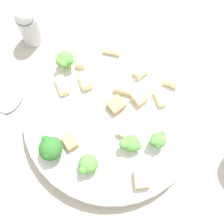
% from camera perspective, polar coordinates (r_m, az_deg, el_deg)
% --- Properties ---
extents(ground_plane, '(2.00, 2.00, 0.00)m').
position_cam_1_polar(ground_plane, '(0.57, -0.00, -1.33)').
color(ground_plane, '#BCB29E').
extents(pasta_bowl, '(0.26, 0.26, 0.03)m').
position_cam_1_polar(pasta_bowl, '(0.55, -0.00, -0.76)').
color(pasta_bowl, silver).
rests_on(pasta_bowl, ground_plane).
extents(broccoli_floret_0, '(0.02, 0.03, 0.03)m').
position_cam_1_polar(broccoli_floret_0, '(0.51, 2.97, -4.87)').
color(broccoli_floret_0, '#9EC175').
rests_on(broccoli_floret_0, pasta_bowl).
extents(broccoli_floret_1, '(0.02, 0.03, 0.03)m').
position_cam_1_polar(broccoli_floret_1, '(0.51, 7.03, -4.31)').
color(broccoli_floret_1, '#93B766').
rests_on(broccoli_floret_1, pasta_bowl).
extents(broccoli_floret_2, '(0.03, 0.03, 0.03)m').
position_cam_1_polar(broccoli_floret_2, '(0.50, -3.66, -7.94)').
color(broccoli_floret_2, '#93B766').
rests_on(broccoli_floret_2, pasta_bowl).
extents(broccoli_floret_3, '(0.03, 0.03, 0.03)m').
position_cam_1_polar(broccoli_floret_3, '(0.55, -7.19, 7.85)').
color(broccoli_floret_3, '#93B766').
rests_on(broccoli_floret_3, pasta_bowl).
extents(broccoli_floret_4, '(0.03, 0.03, 0.04)m').
position_cam_1_polar(broccoli_floret_4, '(0.51, -9.31, -5.47)').
color(broccoli_floret_4, '#93B766').
rests_on(broccoli_floret_4, pasta_bowl).
extents(rigatoni_0, '(0.02, 0.02, 0.01)m').
position_cam_1_polar(rigatoni_0, '(0.53, 1.65, -2.66)').
color(rigatoni_0, beige).
rests_on(rigatoni_0, pasta_bowl).
extents(rigatoni_1, '(0.02, 0.02, 0.02)m').
position_cam_1_polar(rigatoni_1, '(0.56, 4.42, 6.16)').
color(rigatoni_1, beige).
rests_on(rigatoni_1, pasta_bowl).
extents(rigatoni_2, '(0.03, 0.03, 0.02)m').
position_cam_1_polar(rigatoni_2, '(0.55, 1.78, 3.52)').
color(rigatoni_2, beige).
rests_on(rigatoni_2, pasta_bowl).
extents(rigatoni_3, '(0.02, 0.02, 0.02)m').
position_cam_1_polar(rigatoni_3, '(0.55, -4.05, 4.71)').
color(rigatoni_3, beige).
rests_on(rigatoni_3, pasta_bowl).
extents(rigatoni_4, '(0.02, 0.01, 0.01)m').
position_cam_1_polar(rigatoni_4, '(0.54, 7.40, 1.97)').
color(rigatoni_4, beige).
rests_on(rigatoni_4, pasta_bowl).
extents(rigatoni_5, '(0.03, 0.02, 0.01)m').
position_cam_1_polar(rigatoni_5, '(0.57, -4.76, 8.04)').
color(rigatoni_5, beige).
rests_on(rigatoni_5, pasta_bowl).
extents(rigatoni_6, '(0.03, 0.03, 0.02)m').
position_cam_1_polar(rigatoni_6, '(0.56, 9.08, 4.68)').
color(rigatoni_6, beige).
rests_on(rigatoni_6, pasta_bowl).
extents(rigatoni_7, '(0.03, 0.03, 0.01)m').
position_cam_1_polar(rigatoni_7, '(0.57, 0.02, 9.48)').
color(rigatoni_7, beige).
rests_on(rigatoni_7, pasta_bowl).
extents(rigatoni_8, '(0.03, 0.02, 0.02)m').
position_cam_1_polar(rigatoni_8, '(0.55, -7.62, 4.01)').
color(rigatoni_8, beige).
rests_on(rigatoni_8, pasta_bowl).
extents(chicken_chunk_0, '(0.03, 0.03, 0.02)m').
position_cam_1_polar(chicken_chunk_0, '(0.54, 0.63, 1.03)').
color(chicken_chunk_0, '#A87A4C').
rests_on(chicken_chunk_0, pasta_bowl).
extents(chicken_chunk_1, '(0.02, 0.02, 0.01)m').
position_cam_1_polar(chicken_chunk_1, '(0.52, -6.40, -4.52)').
color(chicken_chunk_1, tan).
rests_on(chicken_chunk_1, pasta_bowl).
extents(chicken_chunk_2, '(0.02, 0.02, 0.02)m').
position_cam_1_polar(chicken_chunk_2, '(0.54, 4.22, 2.11)').
color(chicken_chunk_2, tan).
rests_on(chicken_chunk_2, pasta_bowl).
extents(chicken_chunk_3, '(0.03, 0.02, 0.02)m').
position_cam_1_polar(chicken_chunk_3, '(0.51, 4.57, -10.15)').
color(chicken_chunk_3, tan).
rests_on(chicken_chunk_3, pasta_bowl).
extents(pepper_shaker, '(0.03, 0.03, 0.09)m').
position_cam_1_polar(pepper_shaker, '(0.60, -12.68, 12.84)').
color(pepper_shaker, '#B2B2B7').
rests_on(pepper_shaker, ground_plane).
extents(spoon, '(0.16, 0.13, 0.01)m').
position_cam_1_polar(spoon, '(0.59, -16.15, 0.26)').
color(spoon, '#B2B2B7').
rests_on(spoon, ground_plane).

